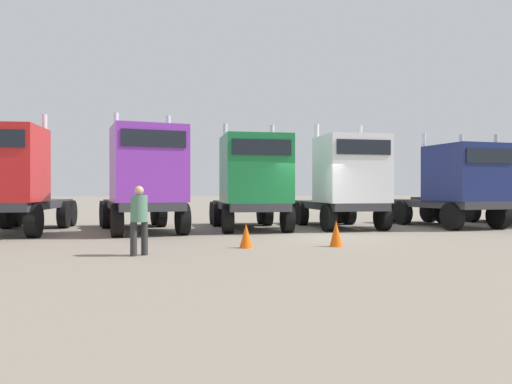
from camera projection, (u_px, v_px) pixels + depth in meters
ground at (320, 237)px, 16.53m from camera, size 200.00×200.00×0.00m
semi_truck_red at (11, 180)px, 17.12m from camera, size 2.85×6.52×4.29m
semi_truck_purple at (145, 179)px, 17.75m from camera, size 3.66×6.72×4.36m
semi_truck_green at (252, 182)px, 18.93m from camera, size 2.55×5.88×4.17m
semi_truck_white at (346, 181)px, 19.70m from camera, size 2.65×5.76×4.25m
semi_truck_navy at (456, 184)px, 20.34m from camera, size 3.12×5.90×3.96m
visitor_with_camera at (139, 215)px, 11.77m from camera, size 0.54×0.54×1.66m
traffic_cone_near at (336, 234)px, 13.64m from camera, size 0.36×0.36×0.72m
traffic_cone_mid at (246, 236)px, 13.31m from camera, size 0.36×0.36×0.66m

